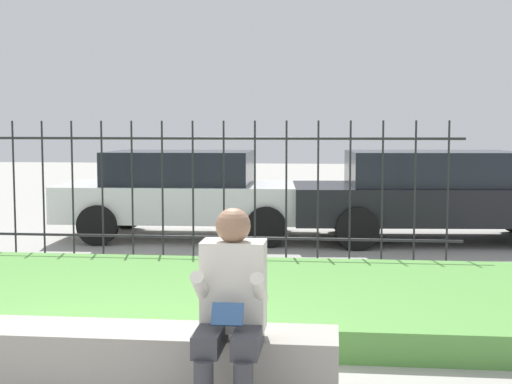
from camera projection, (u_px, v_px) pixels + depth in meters
stone_bench at (116, 364)px, 4.56m from camera, size 2.84×0.46×0.43m
person_seated_reader at (231, 305)px, 4.17m from camera, size 0.42×0.73×1.23m
grass_berm at (170, 296)px, 6.70m from camera, size 8.12×2.89×0.24m
iron_fence at (208, 191)px, 8.72m from camera, size 6.12×0.03×1.79m
car_parked_right at (440, 193)px, 10.73m from camera, size 4.63×2.23×1.35m
car_parked_center at (188, 192)px, 11.07m from camera, size 4.01×2.01×1.34m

